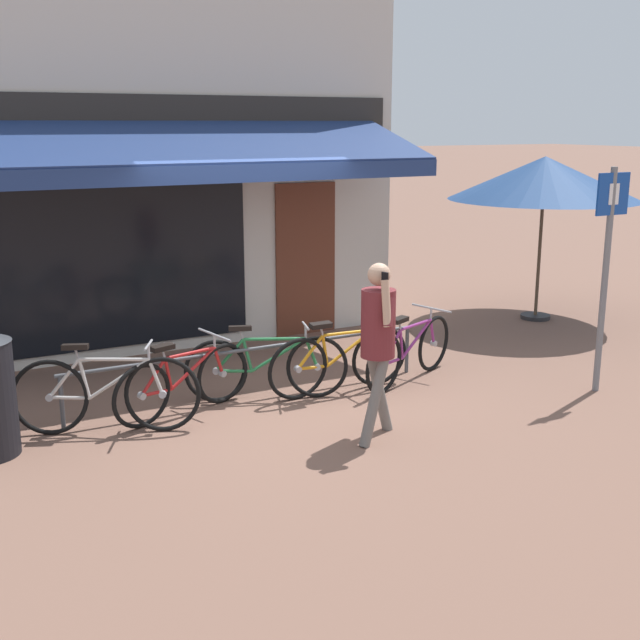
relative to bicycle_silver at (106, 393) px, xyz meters
The scene contains 11 objects.
ground_plane 1.93m from the bicycle_silver, ahead, with size 160.00×160.00×0.00m, color brown.
shop_front 4.84m from the bicycle_silver, 71.49° to the left, with size 6.83×4.58×5.80m.
bike_rack_rail 1.63m from the bicycle_silver, ahead, with size 4.06×0.04×0.57m.
bicycle_silver is the anchor object (origin of this frame).
bicycle_red 0.80m from the bicycle_silver, ahead, with size 1.60×0.64×0.80m.
bicycle_green 1.74m from the bicycle_silver, ahead, with size 1.68×0.70×0.82m.
bicycle_orange 2.52m from the bicycle_silver, ahead, with size 1.72×0.52×0.86m.
bicycle_purple 3.42m from the bicycle_silver, ahead, with size 1.63×0.80×0.81m.
pedestrian_adult 2.65m from the bicycle_silver, 31.19° to the right, with size 0.54×0.58×1.68m.
parking_sign 5.35m from the bicycle_silver, 14.43° to the right, with size 0.44×0.07×2.44m.
cafe_parasol 7.21m from the bicycle_silver, 12.98° to the left, with size 2.78×2.78×2.42m.
Camera 1 is at (-3.47, -7.24, 2.88)m, focal length 45.00 mm.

